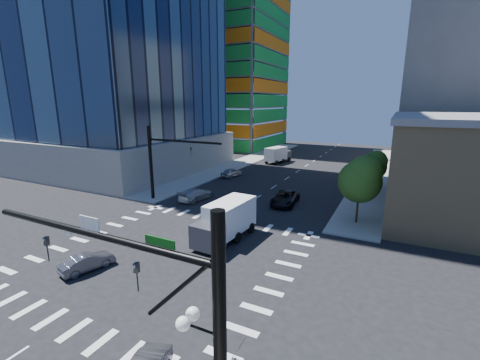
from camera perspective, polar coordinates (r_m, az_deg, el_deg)
The scene contains 16 objects.
ground at distance 26.76m, azimuth -12.78°, elevation -13.06°, with size 160.00×160.00×0.00m, color black.
road_markings at distance 26.75m, azimuth -12.78°, elevation -13.05°, with size 20.00×20.00×0.01m, color silver.
sidewalk_ne at distance 59.55m, azimuth 22.95°, elevation 1.11°, with size 5.00×60.00×0.15m, color gray.
sidewalk_nw at distance 65.74m, azimuth 0.72°, elevation 3.29°, with size 5.00×60.00×0.15m, color gray.
construction_building at distance 91.87m, azimuth -1.87°, elevation 21.59°, with size 25.16×34.50×70.60m.
bg_building_ne at distance 74.22m, azimuth 36.31°, elevation 12.71°, with size 24.00×30.00×28.00m, color slate.
signal_mast_se at distance 10.83m, azimuth -8.15°, elevation -25.80°, with size 10.51×2.48×9.00m.
signal_mast_nw at distance 39.74m, azimuth -14.02°, elevation 3.99°, with size 10.20×0.40×9.00m.
tree_south at distance 33.11m, azimuth 20.75°, elevation 0.21°, with size 4.16×4.16×6.82m.
tree_north at distance 44.96m, azimuth 22.70°, elevation 2.47°, with size 3.54×3.52×5.78m.
car_nb_far at distance 38.65m, azimuth 8.01°, elevation -3.18°, with size 2.60×5.64×1.57m, color black.
car_sb_near at distance 40.34m, azimuth -7.79°, elevation -2.53°, with size 2.04×5.02×1.46m, color silver.
car_sb_mid at distance 52.45m, azimuth -1.51°, elevation 1.35°, with size 1.71×4.25×1.45m, color #B9BDC2.
car_sb_cross at distance 26.40m, azimuth -25.51°, elevation -13.01°, with size 1.31×3.75×1.24m, color #56575C.
box_truck_near at distance 28.25m, azimuth -2.88°, elevation -7.94°, with size 3.17×6.58×3.36m.
box_truck_far at distance 65.45m, azimuth 6.87°, elevation 4.33°, with size 3.84×6.47×3.18m.
Camera 1 is at (15.52, -18.29, 11.86)m, focal length 24.00 mm.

